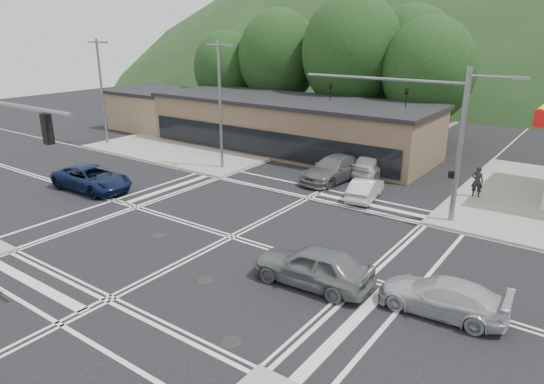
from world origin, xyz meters
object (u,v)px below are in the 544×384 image
Objects in this scene: car_silver_east at (442,296)px; pedestrian at (477,182)px; car_grey_center at (313,266)px; car_queue_a at (365,189)px; car_blue_west at (92,178)px; car_northbound at (334,169)px; car_queue_b at (375,164)px.

pedestrian reaches higher than car_silver_east.
car_grey_center is 1.24× the size of car_queue_a.
pedestrian is at bearing 165.91° from car_grey_center.
car_silver_east is at bearing 118.24° from car_queue_a.
car_blue_west is 0.99× the size of car_northbound.
car_blue_west is at bearing 27.34° from pedestrian.
car_queue_a is 2.08× the size of pedestrian.
car_queue_a is at bearing 111.48° from car_queue_b.
car_northbound is (-6.17, 12.91, -0.01)m from car_grey_center.
car_grey_center is 1.08× the size of car_silver_east.
car_grey_center is 4.90m from car_silver_east.
car_grey_center is at bearing 94.95° from car_queue_a.
car_northbound is at bearing -49.33° from car_blue_west.
car_grey_center reaches higher than car_northbound.
pedestrian is at bearing 174.52° from car_queue_b.
pedestrian is (7.03, -1.10, 0.25)m from car_queue_b.
car_blue_west is at bearing -96.65° from car_silver_east.
pedestrian is at bearing -153.81° from car_queue_a.
car_silver_east is at bearing -40.70° from car_northbound.
pedestrian reaches higher than car_queue_a.
car_silver_east is at bearing -95.67° from car_blue_west.
car_northbound is (-3.37, 2.22, 0.17)m from car_queue_a.
car_silver_east is at bearing 94.97° from pedestrian.
car_silver_east is 17.40m from car_queue_b.
car_blue_west is 1.23× the size of car_silver_east.
car_queue_b is 3.27m from car_northbound.
car_queue_b reaches higher than car_grey_center.
car_queue_a is 0.79× the size of car_queue_b.
car_grey_center is 0.99× the size of car_queue_b.
pedestrian reaches higher than car_northbound.
car_blue_west reaches higher than car_queue_a.
car_northbound is (-1.74, -2.78, -0.02)m from car_queue_b.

